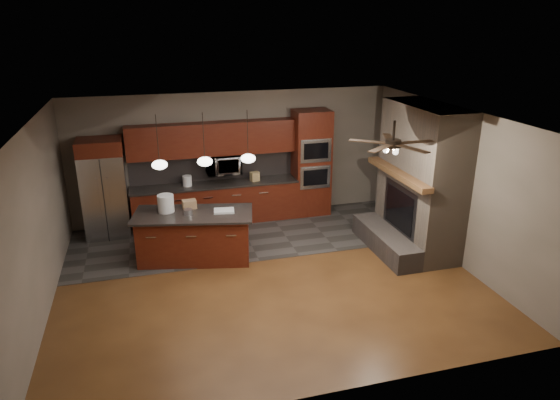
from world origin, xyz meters
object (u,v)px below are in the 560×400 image
object	(u,v)px
white_bucket	(166,203)
counter_box	(255,176)
refrigerator	(104,188)
cardboard_box	(189,204)
microwave	(223,164)
kitchen_island	(194,236)
counter_bucket	(187,181)
oven_tower	(311,163)
paint_tray	(224,211)
paint_can	(188,212)

from	to	relation	value
white_bucket	counter_box	xyz separation A→B (m)	(1.98, 1.42, -0.08)
refrigerator	cardboard_box	xyz separation A→B (m)	(1.57, -1.33, -0.02)
white_bucket	microwave	bearing A→B (deg)	49.22
counter_box	microwave	bearing A→B (deg)	156.71
kitchen_island	cardboard_box	xyz separation A→B (m)	(-0.03, 0.27, 0.53)
refrigerator	counter_bucket	distance (m)	1.67
kitchen_island	counter_bucket	bearing A→B (deg)	100.14
microwave	cardboard_box	xyz separation A→B (m)	(-0.89, -1.46, -0.30)
oven_tower	paint_tray	bearing A→B (deg)	-142.45
microwave	counter_bucket	world-z (taller)	microwave
kitchen_island	counter_bucket	size ratio (longest dim) A/B	10.44
oven_tower	counter_box	size ratio (longest dim) A/B	11.88
cardboard_box	counter_box	xyz separation A→B (m)	(1.55, 1.36, 0.00)
oven_tower	paint_tray	distance (m)	2.88
paint_can	counter_box	size ratio (longest dim) A/B	0.79
microwave	refrigerator	xyz separation A→B (m)	(-2.45, -0.13, -0.28)
cardboard_box	counter_box	distance (m)	2.06
oven_tower	cardboard_box	bearing A→B (deg)	-153.87
microwave	white_bucket	bearing A→B (deg)	-130.78
white_bucket	paint_tray	xyz separation A→B (m)	(1.02, -0.28, -0.14)
oven_tower	paint_tray	xyz separation A→B (m)	(-2.27, -1.75, -0.25)
white_bucket	oven_tower	bearing A→B (deg)	24.01
paint_tray	counter_box	size ratio (longest dim) A/B	1.82
microwave	oven_tower	bearing A→B (deg)	-1.66
paint_tray	refrigerator	bearing A→B (deg)	150.52
refrigerator	paint_can	bearing A→B (deg)	-47.50
paint_tray	counter_bucket	world-z (taller)	counter_bucket
refrigerator	kitchen_island	size ratio (longest dim) A/B	0.88
paint_can	microwave	bearing A→B (deg)	62.16
microwave	kitchen_island	world-z (taller)	microwave
kitchen_island	paint_tray	size ratio (longest dim) A/B	6.31
oven_tower	white_bucket	size ratio (longest dim) A/B	7.45
kitchen_island	white_bucket	world-z (taller)	white_bucket
oven_tower	counter_bucket	xyz separation A→B (m)	(-2.76, 0.01, -0.18)
refrigerator	paint_tray	bearing A→B (deg)	-37.79
microwave	paint_can	bearing A→B (deg)	-117.84
kitchen_island	paint_can	bearing A→B (deg)	-138.90
refrigerator	counter_box	xyz separation A→B (m)	(3.12, 0.03, -0.02)
paint_can	counter_bucket	bearing A→B (deg)	85.00
refrigerator	kitchen_island	bearing A→B (deg)	-45.05
paint_can	counter_bucket	distance (m)	1.74
kitchen_island	paint_can	world-z (taller)	paint_can
paint_can	cardboard_box	size ratio (longest dim) A/B	0.64
microwave	paint_tray	distance (m)	1.86
paint_can	counter_bucket	size ratio (longest dim) A/B	0.72
paint_tray	cardboard_box	bearing A→B (deg)	158.20
counter_bucket	paint_tray	bearing A→B (deg)	-74.28
paint_can	kitchen_island	bearing A→B (deg)	28.77
microwave	counter_bucket	bearing A→B (deg)	-176.37
cardboard_box	counter_bucket	distance (m)	1.41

